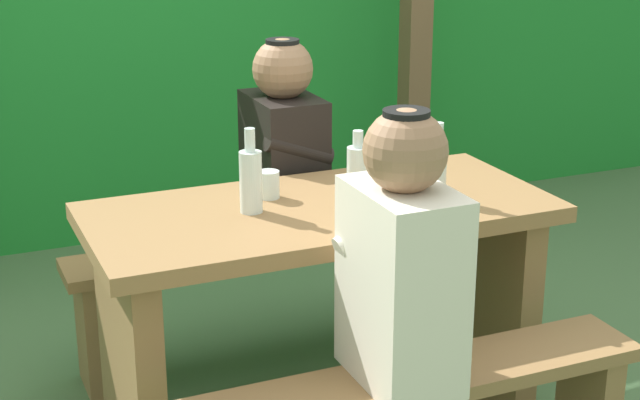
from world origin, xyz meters
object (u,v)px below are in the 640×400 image
(bottle_right, at_px, (437,168))
(bottle_center, at_px, (358,170))
(picnic_table, at_px, (320,280))
(cell_phone, at_px, (379,187))
(person_black_coat, at_px, (284,149))
(bench_far, at_px, (261,274))
(drinking_glass, at_px, (269,184))
(person_white_shirt, at_px, (402,259))
(bottle_left, at_px, (251,179))

(bottle_right, bearing_deg, bottle_center, 149.87)
(picnic_table, xyz_separation_m, cell_phone, (0.23, 0.08, 0.25))
(bottle_center, bearing_deg, person_black_coat, 94.78)
(bench_far, distance_m, drinking_glass, 0.65)
(person_white_shirt, relative_size, bottle_right, 2.99)
(bottle_left, height_order, cell_phone, bottle_left)
(cell_phone, bearing_deg, bottle_left, 170.14)
(person_white_shirt, xyz_separation_m, drinking_glass, (-0.11, 0.67, 0.02))
(bench_far, relative_size, person_white_shirt, 1.95)
(person_white_shirt, height_order, bottle_left, person_white_shirt)
(picnic_table, distance_m, cell_phone, 0.35)
(bottle_center, bearing_deg, person_white_shirt, -104.43)
(bottle_center, bearing_deg, bottle_left, -178.55)
(person_white_shirt, height_order, person_black_coat, same)
(bottle_left, distance_m, cell_phone, 0.46)
(person_white_shirt, bearing_deg, bottle_left, 109.70)
(person_white_shirt, relative_size, drinking_glass, 8.51)
(picnic_table, bearing_deg, bottle_right, -14.77)
(drinking_glass, distance_m, cell_phone, 0.36)
(bottle_right, height_order, bottle_center, bottle_right)
(person_black_coat, bearing_deg, bench_far, 178.00)
(bench_far, xyz_separation_m, person_white_shirt, (-0.01, -1.09, 0.46))
(drinking_glass, relative_size, bottle_left, 0.33)
(bench_far, relative_size, bottle_center, 6.71)
(bottle_right, bearing_deg, bench_far, 118.54)
(picnic_table, height_order, cell_phone, cell_phone)
(bench_far, distance_m, cell_phone, 0.68)
(picnic_table, xyz_separation_m, bottle_center, (0.14, 0.03, 0.33))
(drinking_glass, height_order, bottle_left, bottle_left)
(picnic_table, relative_size, person_white_shirt, 1.95)
(picnic_table, bearing_deg, person_white_shirt, -90.98)
(drinking_glass, distance_m, bottle_center, 0.28)
(person_black_coat, bearing_deg, person_white_shirt, -95.50)
(bottle_left, relative_size, bottle_center, 1.21)
(cell_phone, bearing_deg, bottle_right, -73.09)
(bench_far, bearing_deg, person_white_shirt, -90.49)
(person_white_shirt, bearing_deg, drinking_glass, 99.19)
(picnic_table, height_order, bench_far, picnic_table)
(person_black_coat, xyz_separation_m, bottle_right, (0.25, -0.63, 0.07))
(picnic_table, bearing_deg, bench_far, 90.00)
(picnic_table, height_order, person_white_shirt, person_white_shirt)
(bench_far, relative_size, cell_phone, 10.00)
(bench_far, bearing_deg, bottle_left, -111.89)
(person_black_coat, bearing_deg, bottle_center, -85.22)
(bottle_left, bearing_deg, picnic_table, -5.63)
(bottle_right, relative_size, cell_phone, 1.72)
(picnic_table, xyz_separation_m, bottle_right, (0.35, -0.09, 0.34))
(picnic_table, height_order, drinking_glass, drinking_glass)
(person_white_shirt, distance_m, bottle_center, 0.59)
(person_black_coat, xyz_separation_m, bottle_center, (0.04, -0.51, 0.06))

